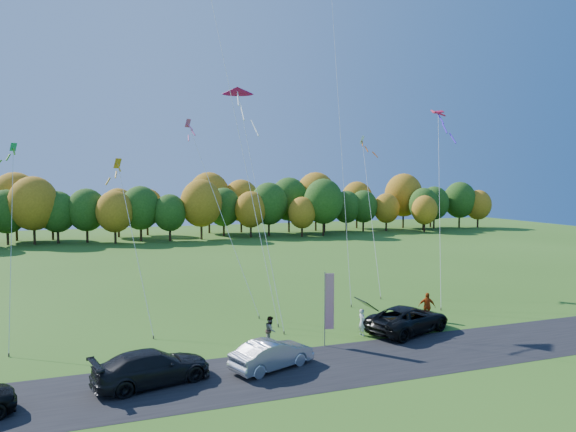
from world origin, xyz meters
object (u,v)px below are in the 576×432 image
object	(u,v)px
black_suv	(408,319)
silver_sedan	(272,354)
person_east	(427,307)
feather_flag	(328,300)

from	to	relation	value
black_suv	silver_sedan	bearing A→B (deg)	87.50
black_suv	person_east	bearing A→B (deg)	-74.84
black_suv	person_east	xyz separation A→B (m)	(2.68, 1.88, 0.13)
silver_sedan	black_suv	bearing A→B (deg)	-93.69
black_suv	silver_sedan	distance (m)	10.39
feather_flag	silver_sedan	bearing A→B (deg)	-150.77
person_east	feather_flag	world-z (taller)	feather_flag
black_suv	silver_sedan	size ratio (longest dim) A/B	1.33
silver_sedan	feather_flag	distance (m)	5.10
black_suv	person_east	world-z (taller)	person_east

